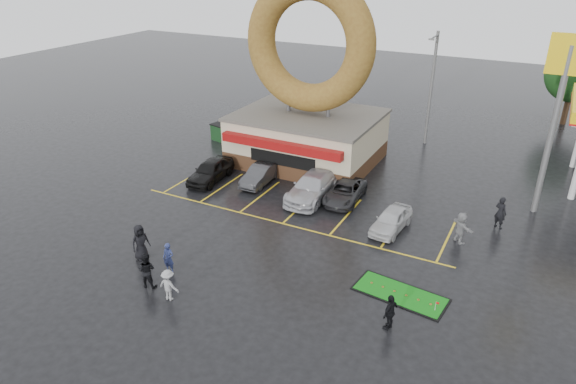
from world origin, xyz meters
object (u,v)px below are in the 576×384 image
at_px(streetlight_left, 271,71).
at_px(streetlight_mid, 431,86).
at_px(car_silver, 313,187).
at_px(car_grey, 345,192).
at_px(car_white, 391,220).
at_px(person_cameraman, 390,312).
at_px(dumpster, 223,133).
at_px(putting_green, 400,294).
at_px(car_dgrey, 260,175).
at_px(donut_shop, 308,103).
at_px(car_black, 210,171).
at_px(shell_sign, 561,93).
at_px(person_blue, 169,258).

height_order(streetlight_left, streetlight_mid, same).
distance_m(car_silver, car_grey, 2.09).
xyz_separation_m(car_white, person_cameraman, (2.50, -8.25, 0.22)).
relative_size(streetlight_left, dumpster, 5.00).
distance_m(car_grey, putting_green, 10.09).
bearing_deg(car_dgrey, car_silver, -6.99).
height_order(car_silver, car_grey, car_silver).
bearing_deg(donut_shop, streetlight_mid, 48.62).
bearing_deg(car_black, car_white, -8.65).
xyz_separation_m(shell_sign, person_blue, (-15.66, -15.61, -6.57)).
bearing_deg(person_cameraman, car_dgrey, -115.60).
bearing_deg(person_blue, streetlight_mid, 67.40).
bearing_deg(streetlight_left, donut_shop, -44.78).
distance_m(streetlight_left, person_blue, 24.96).
height_order(donut_shop, person_cameraman, donut_shop).
distance_m(streetlight_left, person_cameraman, 29.31).
height_order(streetlight_mid, car_silver, streetlight_mid).
distance_m(donut_shop, shell_sign, 16.29).
xyz_separation_m(donut_shop, car_grey, (5.08, -5.00, -3.87)).
distance_m(car_silver, putting_green, 10.99).
distance_m(car_white, dumpster, 18.93).
distance_m(shell_sign, person_blue, 23.06).
height_order(car_white, dumpster, dumpster).
relative_size(streetlight_mid, person_blue, 5.54).
bearing_deg(streetlight_left, putting_green, -47.82).
bearing_deg(car_grey, shell_sign, 16.51).
bearing_deg(car_black, streetlight_mid, 46.90).
xyz_separation_m(dumpster, putting_green, (19.35, -13.92, -0.62)).
xyz_separation_m(car_dgrey, person_blue, (1.40, -11.36, 0.18)).
height_order(car_black, dumpster, car_black).
relative_size(streetlight_left, car_white, 2.43).
height_order(car_dgrey, person_cameraman, person_cameraman).
relative_size(car_white, person_blue, 2.29).
xyz_separation_m(person_blue, person_cameraman, (11.01, 1.02, 0.04)).
height_order(donut_shop, car_grey, donut_shop).
relative_size(streetlight_mid, car_dgrey, 2.33).
bearing_deg(car_white, shell_sign, 46.86).
bearing_deg(car_dgrey, streetlight_left, 114.08).
relative_size(car_black, car_silver, 0.81).
relative_size(car_silver, car_grey, 1.26).
bearing_deg(donut_shop, putting_green, -49.57).
bearing_deg(putting_green, car_black, 156.80).
xyz_separation_m(streetlight_mid, putting_green, (4.12, -21.00, -4.75)).
xyz_separation_m(shell_sign, streetlight_left, (-23.00, 7.92, -2.60)).
xyz_separation_m(streetlight_left, car_white, (15.85, -14.25, -4.15)).
distance_m(shell_sign, dumpster, 25.21).
bearing_deg(car_white, person_blue, -127.23).
bearing_deg(streetlight_left, car_black, -78.75).
xyz_separation_m(shell_sign, car_silver, (-12.91, -4.62, -6.59)).
height_order(donut_shop, shell_sign, donut_shop).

